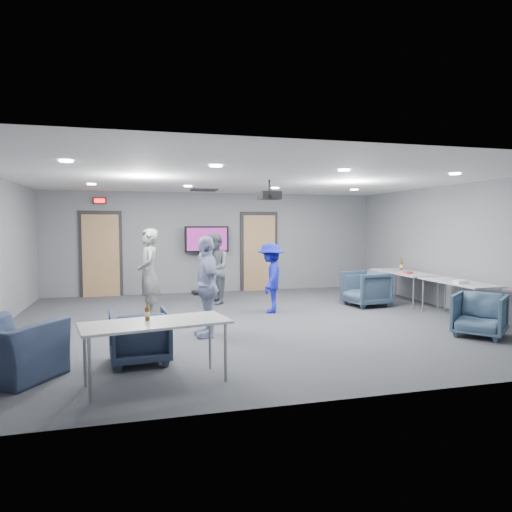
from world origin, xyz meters
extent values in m
plane|color=#373A3F|center=(0.00, 0.00, 0.00)|extent=(9.00, 9.00, 0.00)
plane|color=silver|center=(0.00, 0.00, 2.70)|extent=(9.00, 9.00, 0.00)
cube|color=slate|center=(0.00, 4.00, 1.35)|extent=(9.00, 0.02, 2.70)
cube|color=slate|center=(0.00, -4.00, 1.35)|extent=(9.00, 0.02, 2.70)
cube|color=slate|center=(4.50, 0.00, 1.35)|extent=(0.02, 8.00, 2.70)
cube|color=black|center=(-3.00, 3.97, 1.08)|extent=(1.06, 0.06, 2.24)
cube|color=#9E6F4D|center=(-3.00, 3.93, 1.05)|extent=(0.90, 0.05, 2.10)
cylinder|color=#94979C|center=(-2.65, 3.88, 1.00)|extent=(0.04, 0.10, 0.04)
cube|color=black|center=(1.20, 3.97, 1.08)|extent=(1.06, 0.06, 2.24)
cube|color=#9E6F4D|center=(1.20, 3.93, 1.05)|extent=(0.90, 0.05, 2.10)
cylinder|color=#94979C|center=(1.55, 3.88, 1.00)|extent=(0.04, 0.10, 0.04)
cube|color=black|center=(-3.00, 3.94, 2.45)|extent=(0.32, 0.06, 0.16)
cube|color=#FF0C0C|center=(-3.00, 3.90, 2.45)|extent=(0.26, 0.02, 0.11)
cube|color=black|center=(-0.50, 2.80, 2.69)|extent=(0.60, 0.60, 0.03)
cylinder|color=white|center=(-3.00, -1.80, 2.69)|extent=(0.18, 0.18, 0.02)
cylinder|color=white|center=(-3.00, 1.80, 2.69)|extent=(0.18, 0.18, 0.02)
cylinder|color=white|center=(-1.00, -1.80, 2.69)|extent=(0.18, 0.18, 0.02)
cylinder|color=white|center=(-1.00, 1.80, 2.69)|extent=(0.18, 0.18, 0.02)
cylinder|color=white|center=(1.00, -1.80, 2.69)|extent=(0.18, 0.18, 0.02)
cylinder|color=white|center=(1.00, 1.80, 2.69)|extent=(0.18, 0.18, 0.02)
cylinder|color=white|center=(3.00, -1.80, 2.69)|extent=(0.18, 0.18, 0.02)
cylinder|color=white|center=(3.00, 1.80, 2.69)|extent=(0.18, 0.18, 0.02)
imported|color=gray|center=(-1.90, 0.80, 0.88)|extent=(0.45, 0.66, 1.77)
imported|color=slate|center=(-0.37, 2.12, 0.83)|extent=(0.70, 0.86, 1.65)
imported|color=#A5ADD4|center=(-1.02, -0.89, 0.83)|extent=(0.44, 0.99, 1.66)
imported|color=#191EA4|center=(0.59, 0.78, 0.73)|extent=(0.87, 1.08, 1.47)
imported|color=#314255|center=(2.90, 0.96, 0.40)|extent=(0.97, 0.95, 0.79)
imported|color=#3D546B|center=(3.35, -2.06, 0.36)|extent=(1.09, 1.08, 0.71)
imported|color=#323E56|center=(-2.10, -2.11, 0.36)|extent=(0.83, 0.85, 0.71)
imported|color=#333E59|center=(-3.64, -2.40, 0.35)|extent=(1.44, 1.40, 0.71)
cube|color=#AAACAE|center=(4.00, 1.16, 0.71)|extent=(0.78, 1.86, 0.03)
cylinder|color=#94979C|center=(3.69, 2.01, 0.35)|extent=(0.04, 0.04, 0.70)
cylinder|color=#94979C|center=(3.69, 0.31, 0.35)|extent=(0.04, 0.04, 0.70)
cylinder|color=#94979C|center=(4.31, 2.01, 0.35)|extent=(0.04, 0.04, 0.70)
cylinder|color=#94979C|center=(4.31, 0.31, 0.35)|extent=(0.04, 0.04, 0.70)
cube|color=#AAACAE|center=(4.00, -0.74, 0.71)|extent=(0.70, 1.69, 0.03)
cylinder|color=#94979C|center=(3.73, 0.02, 0.35)|extent=(0.04, 0.04, 0.70)
cylinder|color=#94979C|center=(3.73, -1.51, 0.35)|extent=(0.04, 0.04, 0.70)
cylinder|color=#94979C|center=(4.27, 0.02, 0.35)|extent=(0.04, 0.04, 0.70)
cylinder|color=#94979C|center=(4.27, -1.51, 0.35)|extent=(0.04, 0.04, 0.70)
cube|color=#AAACAE|center=(-1.92, -3.00, 0.71)|extent=(1.78, 1.00, 0.03)
cylinder|color=#94979C|center=(-1.23, -2.59, 0.35)|extent=(0.04, 0.04, 0.70)
cylinder|color=#94979C|center=(-2.72, -2.88, 0.35)|extent=(0.04, 0.04, 0.70)
cylinder|color=#94979C|center=(-1.13, -3.12, 0.35)|extent=(0.04, 0.04, 0.70)
cylinder|color=#94979C|center=(-2.62, -3.41, 0.35)|extent=(0.04, 0.04, 0.70)
cylinder|color=brown|center=(-2.01, -2.90, 0.81)|extent=(0.06, 0.06, 0.16)
cylinder|color=brown|center=(-2.01, -2.90, 0.92)|extent=(0.02, 0.02, 0.07)
cylinder|color=beige|center=(-2.01, -2.90, 0.81)|extent=(0.06, 0.06, 0.05)
cylinder|color=brown|center=(4.13, 1.49, 0.83)|extent=(0.07, 0.07, 0.21)
cylinder|color=brown|center=(4.13, 1.49, 0.98)|extent=(0.03, 0.03, 0.09)
cylinder|color=beige|center=(4.13, 1.49, 0.83)|extent=(0.08, 0.08, 0.07)
cube|color=red|center=(3.88, 0.81, 0.75)|extent=(0.21, 0.16, 0.04)
cube|color=white|center=(3.85, -0.97, 0.76)|extent=(0.26, 0.19, 0.06)
cube|color=black|center=(-0.30, 3.75, 0.03)|extent=(0.78, 0.56, 0.06)
cylinder|color=black|center=(-0.30, 3.75, 0.73)|extent=(0.06, 0.06, 1.34)
cube|color=black|center=(-0.30, 3.75, 1.46)|extent=(1.18, 0.07, 0.69)
cube|color=#701963|center=(-0.30, 3.70, 1.46)|extent=(1.06, 0.01, 0.60)
cylinder|color=black|center=(0.34, 0.04, 2.58)|extent=(0.04, 0.04, 0.22)
cube|color=black|center=(0.34, 0.04, 2.40)|extent=(0.41, 0.36, 0.16)
cylinder|color=black|center=(0.34, -0.14, 2.40)|extent=(0.08, 0.06, 0.08)
camera|label=1|loc=(-2.13, -8.32, 1.85)|focal=32.00mm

